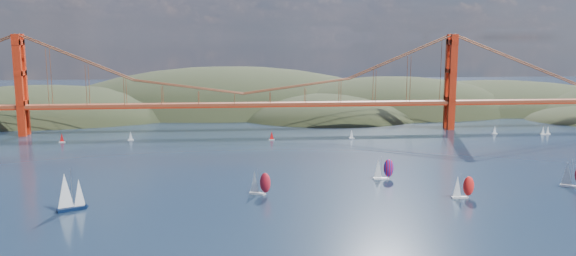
# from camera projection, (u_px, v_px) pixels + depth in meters

# --- Properties ---
(ground) EXTENTS (1200.00, 1200.00, 0.00)m
(ground) POSITION_uv_depth(u_px,v_px,m) (254.00, 250.00, 141.73)
(ground) COLOR black
(ground) RESTS_ON ground
(headlands) EXTENTS (725.00, 225.00, 96.00)m
(headlands) POSITION_uv_depth(u_px,v_px,m) (302.00, 126.00, 421.35)
(headlands) COLOR black
(headlands) RESTS_ON ground
(bridge) EXTENTS (552.00, 12.00, 55.00)m
(bridge) POSITION_uv_depth(u_px,v_px,m) (240.00, 75.00, 313.37)
(bridge) COLOR #923A1E
(bridge) RESTS_ON ground
(sloop_navy) EXTENTS (9.18, 7.48, 13.38)m
(sloop_navy) POSITION_uv_depth(u_px,v_px,m) (69.00, 192.00, 173.24)
(sloop_navy) COLOR black
(sloop_navy) RESTS_ON ground
(racer_0) EXTENTS (7.89, 5.74, 8.87)m
(racer_0) POSITION_uv_depth(u_px,v_px,m) (260.00, 183.00, 191.25)
(racer_0) COLOR white
(racer_0) RESTS_ON ground
(racer_1) EXTENTS (7.39, 2.98, 8.52)m
(racer_1) POSITION_uv_depth(u_px,v_px,m) (463.00, 187.00, 186.86)
(racer_1) COLOR silver
(racer_1) RESTS_ON ground
(racer_2) EXTENTS (8.96, 7.51, 10.32)m
(racer_2) POSITION_uv_depth(u_px,v_px,m) (574.00, 174.00, 200.05)
(racer_2) COLOR white
(racer_2) RESTS_ON ground
(racer_rwb) EXTENTS (7.74, 3.19, 8.88)m
(racer_rwb) POSITION_uv_depth(u_px,v_px,m) (383.00, 169.00, 211.82)
(racer_rwb) COLOR white
(racer_rwb) RESTS_ON ground
(distant_boat_2) EXTENTS (3.00, 2.00, 4.70)m
(distant_boat_2) POSITION_uv_depth(u_px,v_px,m) (62.00, 138.00, 286.68)
(distant_boat_2) COLOR silver
(distant_boat_2) RESTS_ON ground
(distant_boat_3) EXTENTS (3.00, 2.00, 4.70)m
(distant_boat_3) POSITION_uv_depth(u_px,v_px,m) (131.00, 136.00, 292.38)
(distant_boat_3) COLOR silver
(distant_boat_3) RESTS_ON ground
(distant_boat_4) EXTENTS (3.00, 2.00, 4.70)m
(distant_boat_4) POSITION_uv_depth(u_px,v_px,m) (495.00, 130.00, 311.75)
(distant_boat_4) COLOR silver
(distant_boat_4) RESTS_ON ground
(distant_boat_5) EXTENTS (3.00, 2.00, 4.70)m
(distant_boat_5) POSITION_uv_depth(u_px,v_px,m) (543.00, 131.00, 309.21)
(distant_boat_5) COLOR silver
(distant_boat_5) RESTS_ON ground
(distant_boat_6) EXTENTS (3.00, 2.00, 4.70)m
(distant_boat_6) POSITION_uv_depth(u_px,v_px,m) (548.00, 130.00, 310.24)
(distant_boat_6) COLOR silver
(distant_boat_6) RESTS_ON ground
(distant_boat_8) EXTENTS (3.00, 2.00, 4.70)m
(distant_boat_8) POSITION_uv_depth(u_px,v_px,m) (352.00, 134.00, 297.75)
(distant_boat_8) COLOR silver
(distant_boat_8) RESTS_ON ground
(distant_boat_9) EXTENTS (3.00, 2.00, 4.70)m
(distant_boat_9) POSITION_uv_depth(u_px,v_px,m) (272.00, 136.00, 293.25)
(distant_boat_9) COLOR silver
(distant_boat_9) RESTS_ON ground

